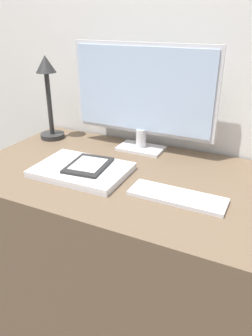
{
  "coord_description": "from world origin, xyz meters",
  "views": [
    {
      "loc": [
        0.44,
        -0.69,
        1.21
      ],
      "look_at": [
        0.03,
        0.15,
        0.77
      ],
      "focal_mm": 35.0,
      "sensor_mm": 36.0,
      "label": 1
    }
  ],
  "objects": [
    {
      "name": "keyboard",
      "position": [
        0.2,
        0.14,
        0.72
      ],
      "size": [
        0.29,
        0.1,
        0.01
      ],
      "color": "silver",
      "rests_on": "desk"
    },
    {
      "name": "desk",
      "position": [
        0.0,
        0.23,
        0.36
      ],
      "size": [
        1.12,
        0.63,
        0.71
      ],
      "color": "brown",
      "rests_on": "ground_plane"
    },
    {
      "name": "monitor",
      "position": [
        -0.05,
        0.45,
        0.94
      ],
      "size": [
        0.58,
        0.11,
        0.41
      ],
      "color": "silver",
      "rests_on": "desk"
    },
    {
      "name": "desk_lamp",
      "position": [
        -0.46,
        0.41,
        0.92
      ],
      "size": [
        0.1,
        0.1,
        0.35
      ],
      "color": "#282828",
      "rests_on": "desk"
    },
    {
      "name": "wall_back",
      "position": [
        0.0,
        0.58,
        1.2
      ],
      "size": [
        3.6,
        0.05,
        2.4
      ],
      "color": "silver",
      "rests_on": "ground_plane"
    },
    {
      "name": "laptop",
      "position": [
        -0.15,
        0.16,
        0.72
      ],
      "size": [
        0.32,
        0.23,
        0.02
      ],
      "color": "silver",
      "rests_on": "desk"
    },
    {
      "name": "ereader",
      "position": [
        -0.13,
        0.18,
        0.74
      ],
      "size": [
        0.15,
        0.18,
        0.01
      ],
      "color": "black",
      "rests_on": "laptop"
    }
  ]
}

